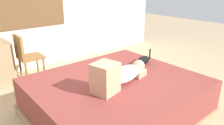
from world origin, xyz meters
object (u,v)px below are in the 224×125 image
object	(u,v)px
bed	(116,98)
cat	(142,61)
person_lying	(120,75)
chair_by_desk	(26,55)

from	to	relation	value
bed	cat	size ratio (longest dim) A/B	5.64
person_lying	cat	distance (m)	0.71
bed	chair_by_desk	world-z (taller)	chair_by_desk
bed	chair_by_desk	bearing A→B (deg)	105.99
chair_by_desk	person_lying	bearing A→B (deg)	-75.72
person_lying	chair_by_desk	bearing A→B (deg)	104.28
bed	chair_by_desk	xyz separation A→B (m)	(-0.50, 1.73, 0.25)
bed	person_lying	size ratio (longest dim) A/B	2.15
bed	person_lying	distance (m)	0.39
person_lying	bed	bearing A→B (deg)	73.22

